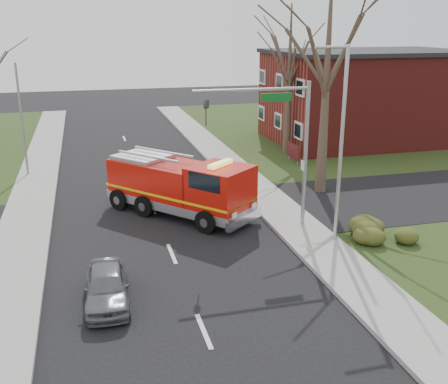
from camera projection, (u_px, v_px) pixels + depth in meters
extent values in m
plane|color=black|center=(172.00, 254.00, 21.86)|extent=(120.00, 120.00, 0.00)
cube|color=gray|center=(309.00, 237.00, 23.36)|extent=(2.40, 80.00, 0.15)
cube|color=gray|center=(14.00, 269.00, 20.31)|extent=(2.40, 80.00, 0.15)
cube|color=maroon|center=(367.00, 98.00, 42.03)|extent=(15.00, 10.00, 7.00)
cube|color=black|center=(371.00, 52.00, 40.93)|extent=(15.40, 10.40, 0.30)
cube|color=silver|center=(278.00, 121.00, 40.63)|extent=(0.12, 1.40, 1.20)
cube|color=#4E1215|center=(293.00, 151.00, 35.67)|extent=(0.12, 2.00, 1.00)
cylinder|color=gray|center=(298.00, 161.00, 35.07)|extent=(0.08, 0.08, 0.90)
cylinder|color=gray|center=(289.00, 155.00, 36.54)|extent=(0.08, 0.08, 0.90)
ellipsoid|color=#353C16|center=(378.00, 229.00, 22.98)|extent=(2.80, 2.00, 0.90)
cone|color=#3A2A22|center=(326.00, 86.00, 27.89)|extent=(0.64, 0.64, 12.00)
cone|color=#3A2A22|center=(289.00, 83.00, 36.76)|extent=(0.56, 0.56, 10.50)
cylinder|color=gray|center=(305.00, 157.00, 23.80)|extent=(0.18, 0.18, 6.80)
cylinder|color=gray|center=(252.00, 90.00, 22.22)|extent=(5.20, 0.14, 0.14)
cube|color=#0C591E|center=(276.00, 97.00, 22.59)|extent=(1.40, 0.06, 0.35)
imported|color=black|center=(206.00, 100.00, 21.83)|extent=(0.22, 0.18, 1.10)
cylinder|color=#B7BABF|center=(341.00, 148.00, 21.89)|extent=(0.16, 0.16, 8.40)
cylinder|color=#B7BABF|center=(332.00, 47.00, 20.47)|extent=(1.40, 0.12, 0.12)
cylinder|color=gray|center=(22.00, 121.00, 32.00)|extent=(0.14, 0.14, 7.00)
cube|color=#BA1208|center=(161.00, 181.00, 26.70)|extent=(5.24, 5.55, 2.06)
cube|color=#BA1208|center=(220.00, 191.00, 24.62)|extent=(3.60, 3.60, 2.36)
cube|color=#B7BABF|center=(179.00, 201.00, 26.31)|extent=(6.90, 7.52, 0.44)
cube|color=#E5B20C|center=(179.00, 191.00, 26.15)|extent=(6.91, 7.53, 0.12)
cube|color=black|center=(240.00, 180.00, 23.81)|extent=(1.79, 1.53, 0.84)
cube|color=#E5D866|center=(220.00, 164.00, 24.22)|extent=(1.42, 1.28, 0.18)
cylinder|color=black|center=(206.00, 222.00, 23.91)|extent=(0.96, 1.05, 1.08)
cylinder|color=black|center=(237.00, 207.00, 25.91)|extent=(0.96, 1.05, 1.08)
cylinder|color=black|center=(119.00, 200.00, 26.97)|extent=(0.96, 1.05, 1.08)
cylinder|color=black|center=(153.00, 187.00, 28.96)|extent=(0.96, 1.05, 1.08)
imported|color=#5C5F64|center=(107.00, 286.00, 17.84)|extent=(1.63, 3.73, 1.25)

